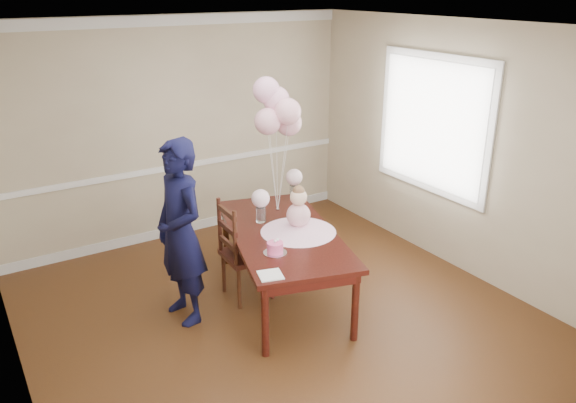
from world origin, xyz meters
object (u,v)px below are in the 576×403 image
at_px(dining_table_top, 283,234).
at_px(dining_chair_seat, 247,255).
at_px(birthday_cake, 275,247).
at_px(woman, 180,233).

bearing_deg(dining_table_top, dining_chair_seat, 158.74).
height_order(birthday_cake, woman, woman).
height_order(dining_table_top, woman, woman).
xyz_separation_m(dining_table_top, birthday_cake, (-0.31, -0.37, 0.08)).
bearing_deg(birthday_cake, woman, 140.24).
bearing_deg(woman, birthday_cake, 43.59).
distance_m(dining_table_top, birthday_cake, 0.49).
distance_m(dining_table_top, dining_chair_seat, 0.44).
relative_size(dining_table_top, woman, 1.11).
xyz_separation_m(dining_chair_seat, woman, (-0.70, -0.03, 0.42)).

